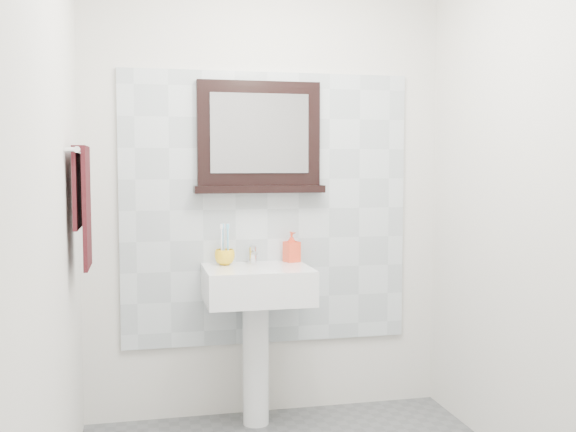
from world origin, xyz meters
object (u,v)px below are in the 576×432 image
(framed_mirror, at_px, (259,140))
(soap_dispenser, at_px, (292,247))
(hand_towel, at_px, (83,197))
(pedestal_sink, at_px, (257,302))
(toothbrush_cup, at_px, (225,257))

(framed_mirror, bearing_deg, soap_dispenser, -13.74)
(framed_mirror, height_order, hand_towel, framed_mirror)
(pedestal_sink, distance_m, framed_mirror, 0.87)
(pedestal_sink, xyz_separation_m, toothbrush_cup, (-0.16, 0.11, 0.23))
(pedestal_sink, bearing_deg, soap_dispenser, 33.26)
(toothbrush_cup, xyz_separation_m, framed_mirror, (0.20, 0.08, 0.63))
(toothbrush_cup, xyz_separation_m, soap_dispenser, (0.38, 0.04, 0.04))
(soap_dispenser, height_order, framed_mirror, framed_mirror)
(pedestal_sink, xyz_separation_m, soap_dispenser, (0.22, 0.14, 0.27))
(pedestal_sink, xyz_separation_m, hand_towel, (-0.85, -0.30, 0.57))
(framed_mirror, distance_m, hand_towel, 1.05)
(toothbrush_cup, bearing_deg, hand_towel, -149.74)
(pedestal_sink, relative_size, soap_dispenser, 5.77)
(pedestal_sink, bearing_deg, toothbrush_cup, 145.82)
(pedestal_sink, distance_m, toothbrush_cup, 0.29)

